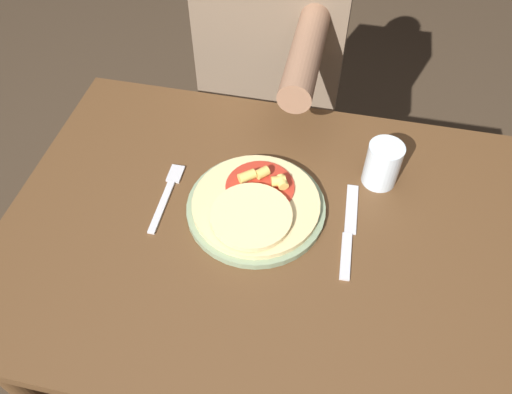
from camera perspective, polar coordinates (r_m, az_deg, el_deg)
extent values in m
plane|color=#423323|center=(1.61, 0.61, -19.20)|extent=(8.00, 8.00, 0.00)
cube|color=brown|center=(0.96, 0.97, -4.16)|extent=(1.00, 0.72, 0.03)
cylinder|color=brown|center=(1.53, -13.23, -0.17)|extent=(0.06, 0.06, 0.72)
cylinder|color=brown|center=(1.47, 20.37, -5.81)|extent=(0.06, 0.06, 0.72)
cylinder|color=gray|center=(0.97, 0.00, -1.23)|extent=(0.27, 0.27, 0.01)
cylinder|color=#E0C689|center=(0.95, 0.00, -0.75)|extent=(0.25, 0.25, 0.01)
cylinder|color=#B22D1E|center=(0.97, 0.46, 1.19)|extent=(0.14, 0.14, 0.00)
cylinder|color=beige|center=(0.92, -0.52, -2.10)|extent=(0.15, 0.15, 0.01)
cylinder|color=#E5BC5B|center=(0.97, 2.99, 1.72)|extent=(0.03, 0.03, 0.02)
cylinder|color=#E5BC5B|center=(0.98, 0.73, 2.79)|extent=(0.03, 0.03, 0.02)
cylinder|color=#E5BC5B|center=(0.97, 2.59, 1.84)|extent=(0.03, 0.03, 0.02)
cylinder|color=#E5BC5B|center=(0.97, -1.04, 2.40)|extent=(0.04, 0.04, 0.02)
cube|color=silver|center=(0.99, -10.73, -1.07)|extent=(0.02, 0.13, 0.00)
cube|color=silver|center=(1.04, -9.18, 2.64)|extent=(0.03, 0.05, 0.00)
cube|color=silver|center=(0.92, 10.23, -6.64)|extent=(0.02, 0.10, 0.00)
cube|color=silver|center=(0.99, 10.86, -1.34)|extent=(0.03, 0.12, 0.00)
cylinder|color=silver|center=(1.02, 14.26, 3.66)|extent=(0.07, 0.07, 0.09)
cylinder|color=#2D2D38|center=(1.74, -1.22, 4.73)|extent=(0.11, 0.11, 0.53)
cylinder|color=#2D2D38|center=(1.71, 4.43, 3.83)|extent=(0.11, 0.11, 0.53)
cube|color=#75604C|center=(1.40, 2.07, 18.74)|extent=(0.38, 0.22, 0.49)
cylinder|color=#8E664C|center=(1.11, 5.68, 15.82)|extent=(0.07, 0.30, 0.07)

